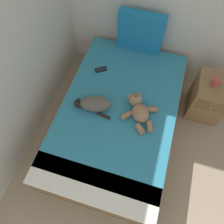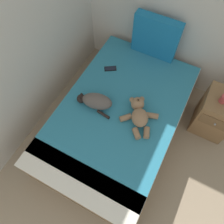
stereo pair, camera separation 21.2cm
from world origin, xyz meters
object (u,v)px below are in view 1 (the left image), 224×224
at_px(bed, 118,119).
at_px(teddy_bear, 139,109).
at_px(mug, 216,82).
at_px(cat, 93,104).
at_px(nightstand, 208,98).
at_px(patterned_cushion, 140,32).
at_px(cell_phone, 101,69).

bearing_deg(bed, teddy_bear, 4.26).
distance_m(teddy_bear, mug, 0.93).
distance_m(cat, teddy_bear, 0.50).
bearing_deg(teddy_bear, bed, -175.74).
bearing_deg(nightstand, patterned_cushion, 160.03).
distance_m(cat, cell_phone, 0.55).
distance_m(bed, cat, 0.42).
distance_m(bed, teddy_bear, 0.39).
relative_size(patterned_cushion, cat, 1.28).
distance_m(cell_phone, nightstand, 1.40).
distance_m(cat, mug, 1.40).
xyz_separation_m(bed, nightstand, (1.02, 0.60, 0.05)).
height_order(patterned_cushion, teddy_bear, patterned_cushion).
bearing_deg(teddy_bear, mug, 36.34).
relative_size(patterned_cushion, nightstand, 0.95).
distance_m(patterned_cushion, cell_phone, 0.66).
distance_m(teddy_bear, nightstand, 1.02).
height_order(patterned_cushion, nightstand, patterned_cushion).
bearing_deg(mug, bed, -149.76).
bearing_deg(cat, bed, 13.08).
relative_size(cell_phone, mug, 1.36).
bearing_deg(patterned_cushion, teddy_bear, -76.34).
bearing_deg(bed, nightstand, 30.39).
bearing_deg(teddy_bear, cell_phone, 142.26).
relative_size(bed, mug, 17.46).
bearing_deg(nightstand, cat, -152.89).
bearing_deg(patterned_cushion, nightstand, -19.97).
bearing_deg(cell_phone, cat, -79.74).
distance_m(bed, patterned_cushion, 1.10).
bearing_deg(cell_phone, teddy_bear, -37.74).
distance_m(cell_phone, mug, 1.35).
xyz_separation_m(bed, teddy_bear, (0.22, 0.02, 0.32)).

